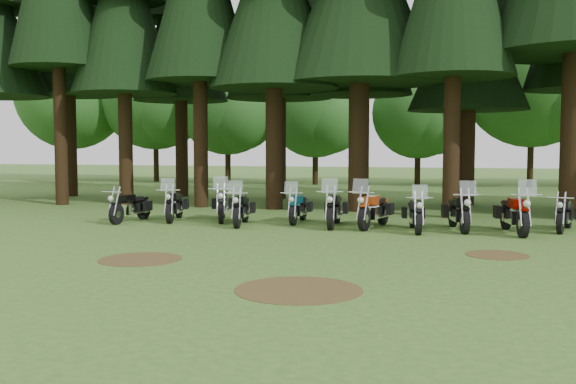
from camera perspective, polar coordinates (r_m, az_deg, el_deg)
name	(u,v)px	position (r m, az deg, el deg)	size (l,w,h in m)	color
ground	(297,250)	(15.09, 0.81, -5.22)	(120.00, 120.00, 0.00)	#3D6624
pine_back_4	(470,4)	(28.32, 15.85, 15.79)	(4.94, 4.94, 13.78)	#312010
decid_0	(75,96)	(47.40, -18.44, 8.08)	(8.00, 7.78, 10.00)	#312010
decid_1	(158,96)	(44.84, -11.45, 8.36)	(7.91, 7.69, 9.88)	#312010
decid_2	(231,107)	(41.72, -5.10, 7.54)	(6.72, 6.53, 8.40)	#312010
decid_3	(319,113)	(40.49, 2.78, 7.03)	(6.12, 5.95, 7.65)	#312010
decid_4	(422,115)	(40.88, 11.86, 6.72)	(5.93, 5.76, 7.41)	#312010
decid_5	(540,81)	(40.63, 21.48, 9.18)	(8.45, 8.21, 10.56)	#312010
dirt_patch_0	(140,259)	(14.28, -12.99, -5.84)	(1.80, 1.80, 0.01)	#4C3D1E
dirt_patch_1	(497,255)	(15.19, 18.08, -5.34)	(1.40, 1.40, 0.01)	#4C3D1E
dirt_patch_2	(298,290)	(11.04, 0.94, -8.66)	(2.20, 2.20, 0.01)	#4C3D1E
motorcycle_0	(130,208)	(21.30, -13.83, -1.38)	(0.39, 2.18, 0.89)	black
motorcycle_1	(175,206)	(21.32, -10.05, -1.22)	(0.83, 2.30, 1.45)	black
motorcycle_2	(222,205)	(21.07, -5.90, -1.19)	(1.05, 2.36, 1.51)	black
motorcycle_3	(241,210)	(19.85, -4.18, -1.58)	(0.66, 2.30, 1.44)	black
motorcycle_4	(298,208)	(20.42, 0.92, -1.47)	(0.41, 2.18, 1.38)	black
motorcycle_5	(334,210)	(19.48, 4.12, -1.59)	(0.51, 2.44, 1.53)	black
motorcycle_6	(374,211)	(19.36, 7.64, -1.66)	(0.83, 2.42, 1.53)	black
motorcycle_7	(415,215)	(18.73, 11.26, -2.02)	(0.63, 2.25, 1.41)	black
motorcycle_8	(459,213)	(19.24, 14.93, -1.82)	(0.76, 2.40, 1.51)	black
motorcycle_9	(514,215)	(18.99, 19.47, -1.92)	(0.75, 2.51, 1.58)	black
motorcycle_10	(565,215)	(20.11, 23.39, -1.92)	(0.75, 2.11, 0.88)	black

